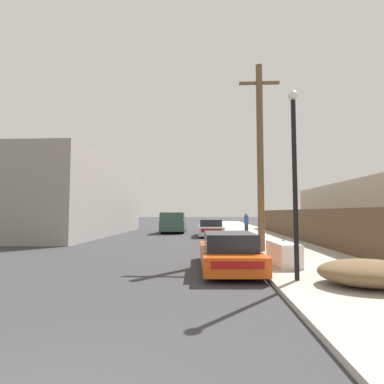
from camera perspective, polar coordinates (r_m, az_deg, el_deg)
name	(u,v)px	position (r m, az deg, el deg)	size (l,w,h in m)	color
sidewalk_curb	(252,233)	(25.79, 11.31, -7.70)	(4.20, 63.00, 0.12)	#ADA89E
discarded_fridge	(283,254)	(10.35, 17.01, -11.16)	(0.79, 1.80, 0.74)	white
parked_sports_car_red	(228,252)	(9.85, 6.90, -11.28)	(1.92, 4.54, 1.18)	#E05114
car_parked_mid	(211,228)	(22.86, 3.55, -6.91)	(1.93, 4.50, 1.27)	silver
pickup_truck	(174,222)	(26.87, -3.50, -5.80)	(2.21, 5.44, 1.80)	#385647
utility_pole	(260,154)	(13.80, 12.87, 7.15)	(1.80, 0.29, 8.39)	brown
street_lamp	(295,169)	(8.15, 18.95, 4.21)	(0.26, 0.26, 4.87)	black
brush_pile	(368,273)	(8.28, 30.52, -13.10)	(2.26, 1.79, 0.60)	brown
wooden_fence	(308,226)	(18.16, 21.21, -6.02)	(0.08, 30.59, 1.87)	brown
building_left_block	(74,199)	(26.17, -21.64, -1.17)	(7.00, 16.25, 5.85)	gray
pedestrian	(246,223)	(24.08, 10.31, -5.80)	(0.34, 0.34, 1.68)	#282D42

